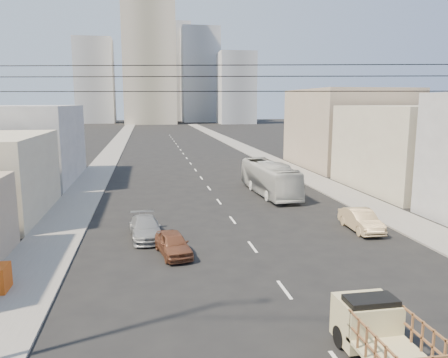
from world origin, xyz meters
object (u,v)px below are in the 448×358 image
object	(u,v)px
flatbed_pickup	(383,333)
sedan_tan	(361,220)
sedan_brown	(173,244)
sedan_grey	(146,228)
city_bus	(269,178)

from	to	relation	value
flatbed_pickup	sedan_tan	size ratio (longest dim) A/B	1.04
sedan_brown	sedan_grey	world-z (taller)	sedan_grey
flatbed_pickup	sedan_brown	xyz separation A→B (m)	(-5.93, 11.48, -0.45)
sedan_tan	sedan_grey	bearing A→B (deg)	178.59
city_bus	sedan_brown	world-z (taller)	city_bus
sedan_tan	sedan_grey	xyz separation A→B (m)	(-13.91, 0.83, -0.05)
sedan_grey	flatbed_pickup	bearing A→B (deg)	-68.93
sedan_brown	sedan_tan	bearing A→B (deg)	0.65
sedan_brown	sedan_tan	world-z (taller)	sedan_tan
flatbed_pickup	sedan_grey	bearing A→B (deg)	116.58
flatbed_pickup	sedan_grey	distance (m)	16.59
city_bus	sedan_brown	bearing A→B (deg)	-125.95
flatbed_pickup	city_bus	distance (m)	26.56
city_bus	sedan_grey	distance (m)	16.04
sedan_tan	sedan_grey	distance (m)	13.94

